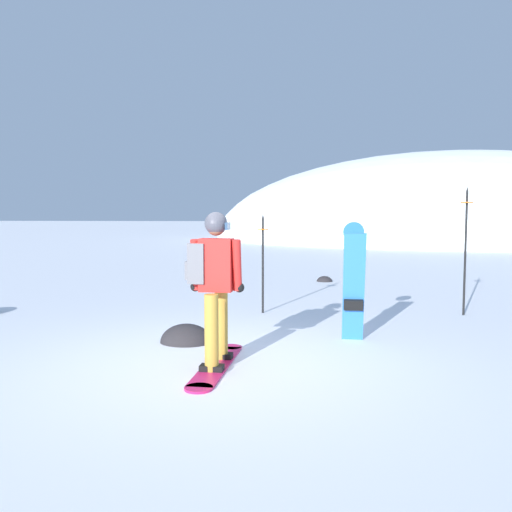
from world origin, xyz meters
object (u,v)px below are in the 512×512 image
at_px(piste_marker_near, 263,256).
at_px(spare_snowboard, 354,282).
at_px(rock_mid, 325,281).
at_px(piste_marker_far, 466,243).
at_px(snowboarder_main, 214,284).
at_px(rock_small, 186,342).

bearing_deg(piste_marker_near, spare_snowboard, -53.04).
bearing_deg(rock_mid, piste_marker_far, -60.48).
relative_size(snowboarder_main, piste_marker_far, 0.85).
bearing_deg(piste_marker_far, spare_snowboard, -131.49).
distance_m(piste_marker_near, rock_small, 2.51).
xyz_separation_m(spare_snowboard, rock_mid, (-0.42, 6.35, -0.81)).
bearing_deg(snowboarder_main, rock_small, 120.66).
height_order(spare_snowboard, rock_small, spare_snowboard).
bearing_deg(rock_mid, snowboarder_main, -98.63).
bearing_deg(snowboarder_main, piste_marker_near, 87.54).
height_order(spare_snowboard, piste_marker_far, piste_marker_far).
distance_m(piste_marker_near, rock_mid, 4.65).
xyz_separation_m(snowboarder_main, rock_mid, (1.16, 7.65, -0.92)).
bearing_deg(piste_marker_near, rock_small, -108.79).
distance_m(piste_marker_near, piste_marker_far, 3.40).
relative_size(snowboarder_main, rock_mid, 4.64).
distance_m(spare_snowboard, rock_small, 2.35).
xyz_separation_m(piste_marker_near, piste_marker_far, (3.38, 0.27, 0.24)).
bearing_deg(piste_marker_far, snowboarder_main, -135.25).
xyz_separation_m(rock_mid, rock_small, (-1.77, -6.62, 0.00)).
xyz_separation_m(snowboarder_main, piste_marker_near, (0.14, 3.21, 0.06)).
xyz_separation_m(piste_marker_far, rock_mid, (-2.36, 4.16, -1.22)).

